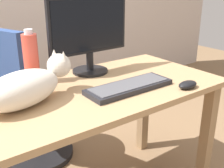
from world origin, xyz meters
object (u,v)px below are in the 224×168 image
(monitor, at_px, (89,32))
(keyboard, at_px, (129,87))
(computer_mouse, at_px, (188,85))
(water_bottle, at_px, (31,58))
(cat, at_px, (27,86))
(office_chair, at_px, (29,106))

(monitor, height_order, keyboard, monitor)
(computer_mouse, height_order, water_bottle, water_bottle)
(computer_mouse, bearing_deg, water_bottle, 137.49)
(cat, relative_size, computer_mouse, 5.38)
(computer_mouse, bearing_deg, keyboard, 146.51)
(office_chair, distance_m, computer_mouse, 1.07)
(cat, bearing_deg, water_bottle, 64.03)
(computer_mouse, relative_size, water_bottle, 0.40)
(monitor, bearing_deg, keyboard, -88.18)
(cat, bearing_deg, keyboard, -15.01)
(cat, xyz_separation_m, water_bottle, (0.12, 0.25, 0.05))
(monitor, xyz_separation_m, cat, (-0.44, -0.21, -0.15))
(keyboard, bearing_deg, water_bottle, 132.34)
(monitor, height_order, water_bottle, monitor)
(office_chair, height_order, cat, office_chair)
(office_chair, bearing_deg, keyboard, -70.88)
(monitor, height_order, computer_mouse, monitor)
(keyboard, distance_m, computer_mouse, 0.28)
(office_chair, bearing_deg, monitor, -58.65)
(office_chair, xyz_separation_m, monitor, (0.24, -0.40, 0.53))
(monitor, distance_m, water_bottle, 0.34)
(keyboard, xyz_separation_m, computer_mouse, (0.24, -0.16, 0.00))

